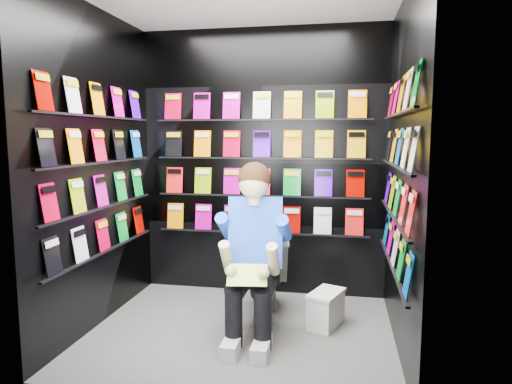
# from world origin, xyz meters

# --- Properties ---
(floor) EXTENTS (2.40, 2.40, 0.00)m
(floor) POSITION_xyz_m (0.00, 0.00, 0.00)
(floor) COLOR #595957
(floor) RESTS_ON ground
(wall_back) EXTENTS (2.40, 0.04, 2.60)m
(wall_back) POSITION_xyz_m (0.00, 1.00, 1.30)
(wall_back) COLOR black
(wall_back) RESTS_ON floor
(wall_front) EXTENTS (2.40, 0.04, 2.60)m
(wall_front) POSITION_xyz_m (0.00, -1.00, 1.30)
(wall_front) COLOR black
(wall_front) RESTS_ON floor
(wall_left) EXTENTS (0.04, 2.00, 2.60)m
(wall_left) POSITION_xyz_m (-1.20, 0.00, 1.30)
(wall_left) COLOR black
(wall_left) RESTS_ON floor
(wall_right) EXTENTS (0.04, 2.00, 2.60)m
(wall_right) POSITION_xyz_m (1.20, 0.00, 1.30)
(wall_right) COLOR black
(wall_right) RESTS_ON floor
(comics_back) EXTENTS (2.10, 0.06, 1.37)m
(comics_back) POSITION_xyz_m (0.00, 0.97, 1.31)
(comics_back) COLOR red
(comics_back) RESTS_ON wall_back
(comics_left) EXTENTS (0.06, 1.70, 1.37)m
(comics_left) POSITION_xyz_m (-1.17, 0.00, 1.31)
(comics_left) COLOR red
(comics_left) RESTS_ON wall_left
(comics_right) EXTENTS (0.06, 1.70, 1.37)m
(comics_right) POSITION_xyz_m (1.17, 0.00, 1.31)
(comics_right) COLOR red
(comics_right) RESTS_ON wall_right
(toilet) EXTENTS (0.51, 0.80, 0.73)m
(toilet) POSITION_xyz_m (0.12, 0.40, 0.37)
(toilet) COLOR white
(toilet) RESTS_ON floor
(longbox) EXTENTS (0.31, 0.40, 0.27)m
(longbox) POSITION_xyz_m (0.67, 0.24, 0.13)
(longbox) COLOR white
(longbox) RESTS_ON floor
(longbox_lid) EXTENTS (0.33, 0.42, 0.03)m
(longbox_lid) POSITION_xyz_m (0.67, 0.24, 0.28)
(longbox_lid) COLOR white
(longbox_lid) RESTS_ON longbox
(reader) EXTENTS (0.67, 0.89, 1.52)m
(reader) POSITION_xyz_m (0.12, 0.02, 0.80)
(reader) COLOR blue
(reader) RESTS_ON toilet
(held_comic) EXTENTS (0.30, 0.20, 0.12)m
(held_comic) POSITION_xyz_m (0.12, -0.33, 0.58)
(held_comic) COLOR green
(held_comic) RESTS_ON reader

